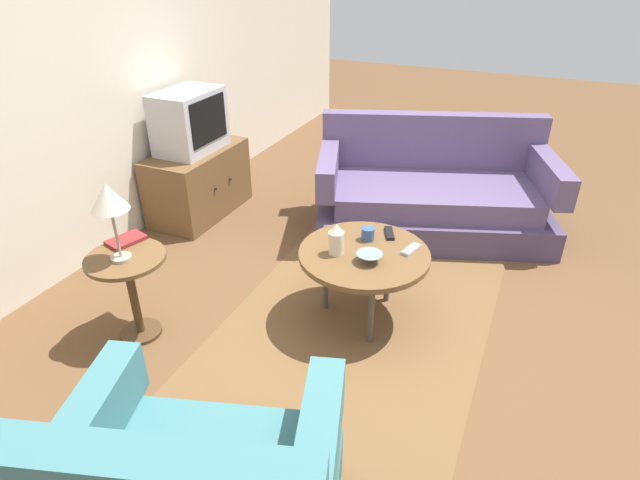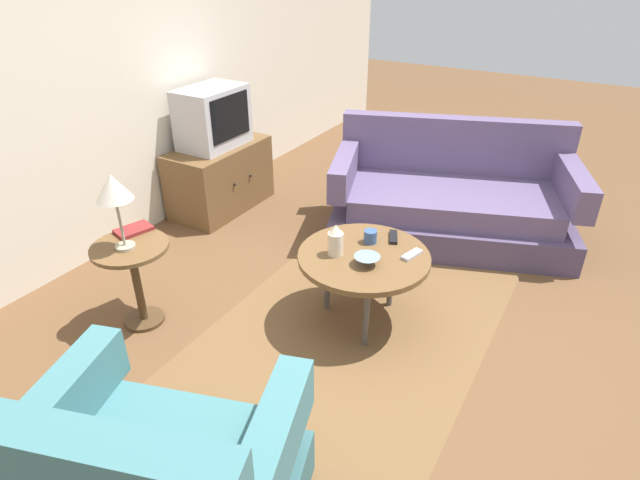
% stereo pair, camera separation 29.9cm
% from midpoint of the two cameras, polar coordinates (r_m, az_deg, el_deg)
% --- Properties ---
extents(ground_plane, '(16.00, 16.00, 0.00)m').
position_cam_midpoint_polar(ground_plane, '(3.26, 8.76, -10.49)').
color(ground_plane, brown).
extents(back_wall, '(9.00, 0.12, 2.70)m').
position_cam_midpoint_polar(back_wall, '(3.99, -23.20, 16.84)').
color(back_wall, beige).
rests_on(back_wall, ground).
extents(area_rug, '(2.51, 1.55, 0.00)m').
position_cam_midpoint_polar(area_rug, '(3.38, 7.06, -8.59)').
color(area_rug, brown).
rests_on(area_rug, ground).
extents(couch, '(1.48, 2.04, 0.88)m').
position_cam_midpoint_polar(couch, '(4.33, 16.05, 4.00)').
color(couch, '#4B3E5C').
rests_on(couch, ground).
extents(coffee_table, '(0.79, 0.79, 0.48)m').
position_cam_midpoint_polar(coffee_table, '(3.13, 7.54, -2.19)').
color(coffee_table, brown).
rests_on(coffee_table, ground).
extents(side_table, '(0.45, 0.45, 0.55)m').
position_cam_midpoint_polar(side_table, '(3.25, -17.27, -3.06)').
color(side_table, brown).
rests_on(side_table, ground).
extents(tv_stand, '(0.93, 0.51, 0.58)m').
position_cam_midpoint_polar(tv_stand, '(4.68, -9.07, 6.76)').
color(tv_stand, brown).
rests_on(tv_stand, ground).
extents(television, '(0.58, 0.39, 0.49)m').
position_cam_midpoint_polar(television, '(4.51, -9.79, 13.08)').
color(television, '#B7B7BC').
rests_on(television, tv_stand).
extents(table_lamp, '(0.20, 0.20, 0.46)m').
position_cam_midpoint_polar(table_lamp, '(3.00, -19.10, 5.12)').
color(table_lamp, '#9E937A').
rests_on(table_lamp, side_table).
extents(vase, '(0.09, 0.09, 0.20)m').
position_cam_midpoint_polar(vase, '(3.05, 4.52, -0.12)').
color(vase, beige).
rests_on(vase, coffee_table).
extents(mug, '(0.12, 0.08, 0.08)m').
position_cam_midpoint_polar(mug, '(3.22, 8.22, 0.33)').
color(mug, '#335184').
rests_on(mug, coffee_table).
extents(bowl, '(0.15, 0.15, 0.06)m').
position_cam_midpoint_polar(bowl, '(3.00, 8.01, -2.32)').
color(bowl, slate).
rests_on(bowl, coffee_table).
extents(tv_remote_dark, '(0.17, 0.11, 0.02)m').
position_cam_midpoint_polar(tv_remote_dark, '(3.30, 10.62, 0.25)').
color(tv_remote_dark, black).
rests_on(tv_remote_dark, coffee_table).
extents(tv_remote_silver, '(0.16, 0.09, 0.02)m').
position_cam_midpoint_polar(tv_remote_silver, '(3.14, 12.73, -1.66)').
color(tv_remote_silver, '#B2B2B7').
rests_on(tv_remote_silver, coffee_table).
extents(book, '(0.24, 0.19, 0.02)m').
position_cam_midpoint_polar(book, '(3.32, -17.37, 1.01)').
color(book, maroon).
rests_on(book, side_table).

